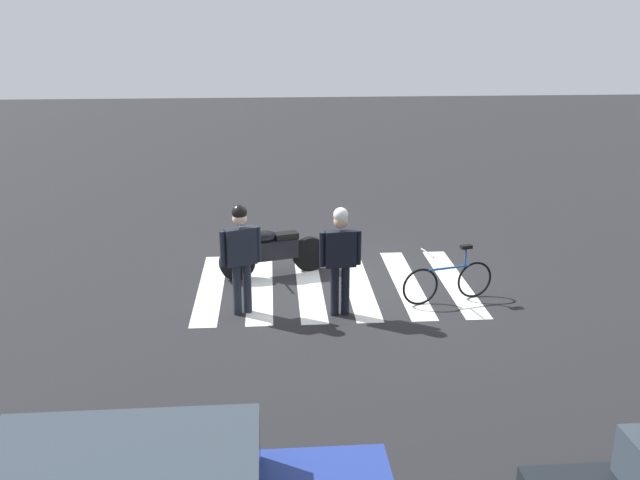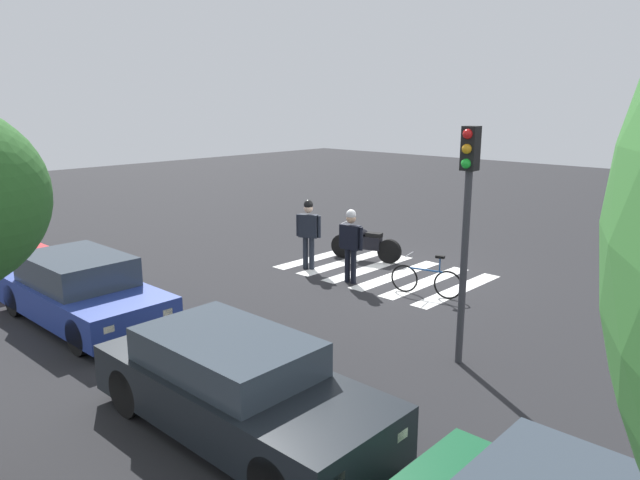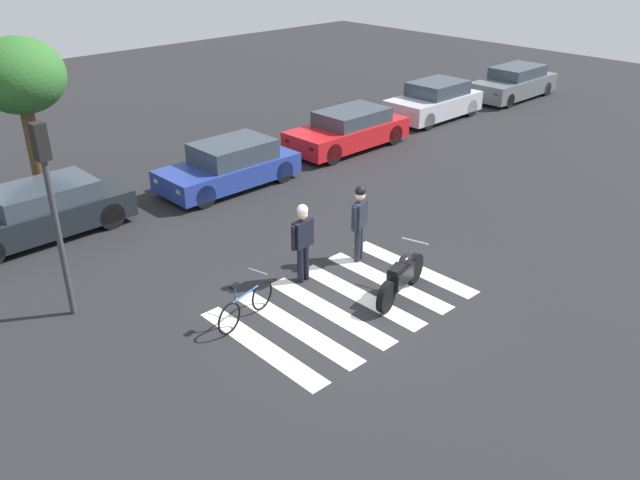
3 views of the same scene
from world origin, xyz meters
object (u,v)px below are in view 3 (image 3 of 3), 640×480
(police_motorcycle, at_px, (401,277))
(car_blue_hatchback, at_px, (230,166))
(officer_by_motorcycle, at_px, (360,217))
(leaning_bicycle, at_px, (246,305))
(car_red_convertible, at_px, (348,130))
(car_black_suv, at_px, (40,212))
(car_silver_sedan, at_px, (434,101))
(car_grey_coupe, at_px, (514,83))
(traffic_light_pole, at_px, (49,190))
(officer_on_foot, at_px, (303,237))

(police_motorcycle, height_order, car_blue_hatchback, car_blue_hatchback)
(police_motorcycle, relative_size, officer_by_motorcycle, 1.10)
(leaning_bicycle, relative_size, car_red_convertible, 0.37)
(leaning_bicycle, bearing_deg, police_motorcycle, -26.47)
(officer_by_motorcycle, xyz_separation_m, car_black_suv, (-4.90, 6.40, -0.44))
(police_motorcycle, distance_m, officer_by_motorcycle, 1.94)
(leaning_bicycle, distance_m, car_silver_sedan, 16.03)
(police_motorcycle, bearing_deg, car_grey_coupe, 24.71)
(leaning_bicycle, distance_m, car_red_convertible, 11.28)
(car_black_suv, bearing_deg, police_motorcycle, -61.87)
(car_blue_hatchback, bearing_deg, car_grey_coupe, 0.26)
(car_silver_sedan, distance_m, car_grey_coupe, 5.26)
(car_grey_coupe, height_order, traffic_light_pole, traffic_light_pole)
(officer_by_motorcycle, height_order, car_blue_hatchback, officer_by_motorcycle)
(officer_on_foot, bearing_deg, car_silver_sedan, 26.16)
(police_motorcycle, height_order, car_grey_coupe, car_grey_coupe)
(car_red_convertible, bearing_deg, police_motorcycle, -129.09)
(car_grey_coupe, bearing_deg, officer_on_foot, -161.97)
(leaning_bicycle, distance_m, traffic_light_pole, 4.29)
(car_blue_hatchback, distance_m, car_grey_coupe, 15.68)
(car_silver_sedan, xyz_separation_m, traffic_light_pole, (-17.00, -3.98, 2.00))
(car_grey_coupe, relative_size, traffic_light_pole, 1.15)
(police_motorcycle, distance_m, car_black_suv, 9.25)
(leaning_bicycle, relative_size, officer_on_foot, 0.90)
(officer_by_motorcycle, relative_size, car_black_suv, 0.41)
(police_motorcycle, xyz_separation_m, traffic_light_pole, (-5.41, 4.16, 2.24))
(leaning_bicycle, relative_size, car_grey_coupe, 0.36)
(car_blue_hatchback, xyz_separation_m, traffic_light_pole, (-6.57, -3.52, 2.05))
(leaning_bicycle, relative_size, officer_by_motorcycle, 0.89)
(car_blue_hatchback, bearing_deg, car_silver_sedan, 2.53)
(officer_by_motorcycle, bearing_deg, car_blue_hatchback, 84.07)
(leaning_bicycle, height_order, car_blue_hatchback, car_blue_hatchback)
(car_black_suv, distance_m, car_red_convertible, 10.71)
(officer_by_motorcycle, xyz_separation_m, car_grey_coupe, (16.30, 5.99, -0.43))
(car_blue_hatchback, xyz_separation_m, car_red_convertible, (5.19, 0.14, 0.00))
(police_motorcycle, xyz_separation_m, officer_on_foot, (-1.07, 1.92, 0.61))
(leaning_bicycle, distance_m, car_grey_coupe, 20.80)
(officer_on_foot, distance_m, officer_by_motorcycle, 1.62)
(officer_by_motorcycle, relative_size, traffic_light_pole, 0.47)
(car_blue_hatchback, relative_size, traffic_light_pole, 1.06)
(car_silver_sedan, bearing_deg, leaning_bicycle, -155.48)
(car_silver_sedan, bearing_deg, car_blue_hatchback, -177.47)
(police_motorcycle, bearing_deg, car_silver_sedan, 35.07)
(car_red_convertible, bearing_deg, car_black_suv, 178.20)
(officer_on_foot, height_order, traffic_light_pole, traffic_light_pole)
(traffic_light_pole, bearing_deg, car_silver_sedan, 13.17)
(officer_by_motorcycle, bearing_deg, police_motorcycle, -107.18)
(car_red_convertible, bearing_deg, officer_by_motorcycle, -133.77)
(car_black_suv, distance_m, car_silver_sedan, 15.95)
(police_motorcycle, xyz_separation_m, car_silver_sedan, (11.59, 8.14, 0.23))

